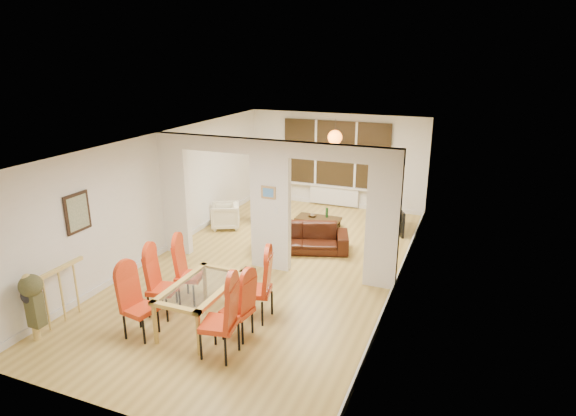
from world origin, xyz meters
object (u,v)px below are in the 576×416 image
Objects in this scene: dining_chair_lb at (163,284)px; television at (394,219)px; sofa at (302,237)px; dining_table at (202,305)px; dining_chair_la at (140,304)px; dining_chair_lc at (190,272)px; person at (259,194)px; dining_chair_rb at (237,306)px; dining_chair_ra at (219,318)px; dining_chair_rc at (256,286)px; bottle at (327,212)px; coffee_table at (318,222)px; bowl at (312,216)px; armchair at (225,216)px.

dining_chair_lb is 6.07m from television.
dining_table is at bearing -114.55° from sofa.
dining_chair_lc is at bearing 95.91° from dining_chair_la.
dining_chair_lc is (0.14, 0.57, -0.01)m from dining_chair_lb.
person is at bearing 83.78° from dining_chair_lb.
dining_chair_lb reaches higher than sofa.
dining_table is at bearing -178.80° from dining_chair_rb.
sofa is 1.90× the size of television.
dining_chair_ra is (1.36, 0.01, 0.06)m from dining_chair_la.
dining_chair_rc is (0.03, 0.60, 0.06)m from dining_chair_rb.
television is (2.68, 4.80, -0.24)m from dining_chair_lc.
dining_chair_ra is 6.19m from television.
dining_chair_lb is at bearing -103.52° from bottle.
sofa is at bearing -84.92° from coffee_table.
dining_chair_rb is at bearing -106.99° from dining_chair_rc.
person reaches higher than dining_chair_lb.
bowl is at bearing 78.94° from person.
bowl reaches higher than coffee_table.
bottle is at bearing 84.92° from dining_table.
bottle is at bearing 88.33° from dining_chair_la.
sofa is at bearing -91.86° from bottle.
sofa is at bearing 48.19° from armchair.
dining_chair_rb reaches higher than television.
bowl is at bearing 103.89° from dining_chair_rb.
dining_chair_rc is (0.70, 0.52, 0.22)m from dining_table.
dining_chair_ra is at bearing -87.97° from bottle.
sofa is at bearing 83.42° from dining_table.
bottle is at bearing 99.91° from dining_chair_rb.
dining_table is at bearing -15.87° from dining_chair_lb.
dining_table is 0.98× the size of person.
armchair reaches higher than bottle.
armchair is at bearing 128.70° from dining_chair_rb.
television is (1.39, 5.50, -0.21)m from dining_chair_rb.
dining_chair_rc is 4.55m from bowl.
person is 1.76m from bottle.
dining_table is 5.75× the size of bottle.
sofa is at bearing 116.79° from television.
dining_chair_lb is (-0.76, 0.05, 0.19)m from dining_table.
bowl is (0.10, 5.02, -0.08)m from dining_table.
dining_table is 2.20× the size of armchair.
television is at bearing 66.54° from dining_chair_ra.
dining_chair_la is 0.93× the size of dining_chair_rc.
coffee_table is at bearing 77.11° from sofa.
dining_chair_lb is 1.60× the size of armchair.
dining_chair_lb is 5.05m from bowl.
dining_chair_la reaches higher than dining_table.
person is 1.42× the size of coffee_table.
sofa is at bearing 83.21° from dining_chair_ra.
dining_table is 5.02m from bowl.
armchair is at bearing 85.80° from television.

